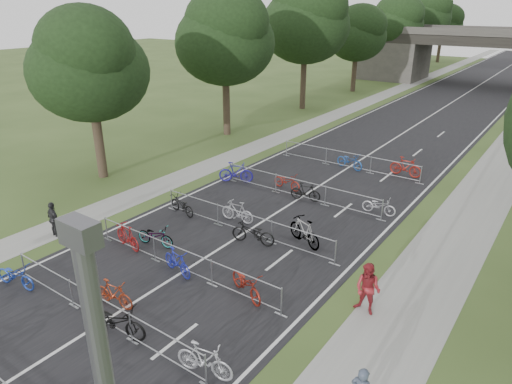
# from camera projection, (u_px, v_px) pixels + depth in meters

# --- Properties ---
(road) EXTENTS (11.00, 140.00, 0.01)m
(road) POSITION_uv_depth(u_px,v_px,m) (447.00, 105.00, 47.20)
(road) COLOR black
(road) RESTS_ON ground
(sidewalk_left) EXTENTS (2.00, 140.00, 0.01)m
(sidewalk_left) POSITION_uv_depth(u_px,v_px,m) (378.00, 97.00, 51.23)
(sidewalk_left) COLOR gray
(sidewalk_left) RESTS_ON ground
(lane_markings) EXTENTS (0.12, 140.00, 0.00)m
(lane_markings) POSITION_uv_depth(u_px,v_px,m) (447.00, 105.00, 47.20)
(lane_markings) COLOR silver
(lane_markings) RESTS_ON ground
(overpass_bridge) EXTENTS (31.00, 8.00, 7.05)m
(overpass_bridge) POSITION_uv_depth(u_px,v_px,m) (484.00, 57.00, 57.11)
(overpass_bridge) COLOR #3F3D38
(overpass_bridge) RESTS_ON ground
(tree_left_0) EXTENTS (6.72, 6.72, 10.25)m
(tree_left_0) POSITION_uv_depth(u_px,v_px,m) (89.00, 68.00, 25.26)
(tree_left_0) COLOR #33261C
(tree_left_0) RESTS_ON ground
(tree_left_1) EXTENTS (7.56, 7.56, 11.53)m
(tree_left_1) POSITION_uv_depth(u_px,v_px,m) (225.00, 39.00, 33.96)
(tree_left_1) COLOR #33261C
(tree_left_1) RESTS_ON ground
(tree_left_2) EXTENTS (8.40, 8.40, 12.81)m
(tree_left_2) POSITION_uv_depth(u_px,v_px,m) (306.00, 23.00, 42.66)
(tree_left_2) COLOR #33261C
(tree_left_2) RESTS_ON ground
(tree_left_3) EXTENTS (6.72, 6.72, 10.25)m
(tree_left_3) POSITION_uv_depth(u_px,v_px,m) (358.00, 34.00, 52.30)
(tree_left_3) COLOR #33261C
(tree_left_3) RESTS_ON ground
(tree_left_4) EXTENTS (7.56, 7.56, 11.53)m
(tree_left_4) POSITION_uv_depth(u_px,v_px,m) (395.00, 23.00, 61.00)
(tree_left_4) COLOR #33261C
(tree_left_4) RESTS_ON ground
(tree_left_5) EXTENTS (8.40, 8.40, 12.81)m
(tree_left_5) POSITION_uv_depth(u_px,v_px,m) (424.00, 15.00, 69.70)
(tree_left_5) COLOR #33261C
(tree_left_5) RESTS_ON ground
(tree_left_6) EXTENTS (6.72, 6.72, 10.25)m
(tree_left_6) POSITION_uv_depth(u_px,v_px,m) (443.00, 24.00, 79.33)
(tree_left_6) COLOR #33261C
(tree_left_6) RESTS_ON ground
(barrier_row_2) EXTENTS (9.70, 0.08, 1.10)m
(barrier_row_2) POSITION_uv_depth(u_px,v_px,m) (100.00, 310.00, 14.85)
(barrier_row_2) COLOR #9B9DA2
(barrier_row_2) RESTS_ON ground
(barrier_row_3) EXTENTS (9.70, 0.08, 1.10)m
(barrier_row_3) POSITION_uv_depth(u_px,v_px,m) (182.00, 260.00, 17.70)
(barrier_row_3) COLOR #9B9DA2
(barrier_row_3) RESTS_ON ground
(barrier_row_4) EXTENTS (9.70, 0.08, 1.10)m
(barrier_row_4) POSITION_uv_depth(u_px,v_px,m) (244.00, 223.00, 20.71)
(barrier_row_4) COLOR #9B9DA2
(barrier_row_4) RESTS_ON ground
(barrier_row_5) EXTENTS (9.70, 0.08, 1.10)m
(barrier_row_5) POSITION_uv_depth(u_px,v_px,m) (300.00, 189.00, 24.46)
(barrier_row_5) COLOR #9B9DA2
(barrier_row_5) RESTS_ON ground
(barrier_row_6) EXTENTS (9.70, 0.08, 1.10)m
(barrier_row_6) POSITION_uv_depth(u_px,v_px,m) (348.00, 160.00, 28.97)
(barrier_row_6) COLOR #9B9DA2
(barrier_row_6) RESTS_ON ground
(bike_8) EXTENTS (1.93, 0.98, 0.97)m
(bike_8) POSITION_uv_depth(u_px,v_px,m) (15.00, 276.00, 16.82)
(bike_8) COLOR #1D39A0
(bike_8) RESTS_ON ground
(bike_9) EXTENTS (1.73, 0.69, 1.01)m
(bike_9) POSITION_uv_depth(u_px,v_px,m) (114.00, 294.00, 15.72)
(bike_9) COLOR maroon
(bike_9) RESTS_ON ground
(bike_10) EXTENTS (2.26, 1.33, 1.12)m
(bike_10) POSITION_uv_depth(u_px,v_px,m) (116.00, 321.00, 14.27)
(bike_10) COLOR black
(bike_10) RESTS_ON ground
(bike_11) EXTENTS (1.86, 0.85, 1.08)m
(bike_11) POSITION_uv_depth(u_px,v_px,m) (204.00, 360.00, 12.75)
(bike_11) COLOR #AEAFB6
(bike_11) RESTS_ON ground
(bike_12) EXTENTS (1.86, 0.82, 1.08)m
(bike_12) POSITION_uv_depth(u_px,v_px,m) (127.00, 236.00, 19.53)
(bike_12) COLOR maroon
(bike_12) RESTS_ON ground
(bike_13) EXTENTS (1.88, 0.98, 0.94)m
(bike_13) POSITION_uv_depth(u_px,v_px,m) (155.00, 236.00, 19.72)
(bike_13) COLOR #9B9DA2
(bike_13) RESTS_ON ground
(bike_14) EXTENTS (1.81, 0.85, 1.05)m
(bike_14) POSITION_uv_depth(u_px,v_px,m) (177.00, 262.00, 17.63)
(bike_14) COLOR #1B2498
(bike_14) RESTS_ON ground
(bike_15) EXTENTS (2.10, 1.43, 1.04)m
(bike_15) POSITION_uv_depth(u_px,v_px,m) (246.00, 284.00, 16.26)
(bike_15) COLOR maroon
(bike_15) RESTS_ON ground
(bike_16) EXTENTS (1.92, 0.98, 0.96)m
(bike_16) POSITION_uv_depth(u_px,v_px,m) (182.00, 205.00, 22.69)
(bike_16) COLOR black
(bike_16) RESTS_ON ground
(bike_17) EXTENTS (1.81, 0.66, 1.07)m
(bike_17) POSITION_uv_depth(u_px,v_px,m) (237.00, 212.00, 21.87)
(bike_17) COLOR #96959C
(bike_17) RESTS_ON ground
(bike_18) EXTENTS (2.11, 1.12, 1.05)m
(bike_18) POSITION_uv_depth(u_px,v_px,m) (253.00, 233.00, 19.84)
(bike_18) COLOR black
(bike_18) RESTS_ON ground
(bike_19) EXTENTS (2.13, 1.34, 1.24)m
(bike_19) POSITION_uv_depth(u_px,v_px,m) (304.00, 231.00, 19.77)
(bike_19) COLOR #9B9DA2
(bike_19) RESTS_ON ground
(bike_20) EXTENTS (2.08, 1.45, 1.23)m
(bike_20) POSITION_uv_depth(u_px,v_px,m) (236.00, 172.00, 26.71)
(bike_20) COLOR navy
(bike_20) RESTS_ON ground
(bike_21) EXTENTS (1.86, 0.83, 0.95)m
(bike_21) POSITION_uv_depth(u_px,v_px,m) (287.00, 181.00, 25.76)
(bike_21) COLOR maroon
(bike_21) RESTS_ON ground
(bike_22) EXTENTS (1.71, 0.82, 0.99)m
(bike_22) POSITION_uv_depth(u_px,v_px,m) (306.00, 192.00, 24.25)
(bike_22) COLOR black
(bike_22) RESTS_ON ground
(bike_23) EXTENTS (1.74, 0.70, 0.90)m
(bike_23) POSITION_uv_depth(u_px,v_px,m) (379.00, 206.00, 22.72)
(bike_23) COLOR #ADACB4
(bike_23) RESTS_ON ground
(bike_26) EXTENTS (2.07, 1.12, 1.03)m
(bike_26) POSITION_uv_depth(u_px,v_px,m) (350.00, 161.00, 28.97)
(bike_26) COLOR #1C4A9A
(bike_26) RESTS_ON ground
(bike_27) EXTENTS (1.99, 0.64, 1.18)m
(bike_27) POSITION_uv_depth(u_px,v_px,m) (406.00, 167.00, 27.67)
(bike_27) COLOR maroon
(bike_27) RESTS_ON ground
(pedestrian_b) EXTENTS (0.96, 0.78, 1.86)m
(pedestrian_b) POSITION_uv_depth(u_px,v_px,m) (368.00, 289.00, 15.24)
(pedestrian_b) COLOR maroon
(pedestrian_b) RESTS_ON ground
(pedestrian_c) EXTENTS (1.01, 0.52, 1.64)m
(pedestrian_c) POSITION_uv_depth(u_px,v_px,m) (54.00, 219.00, 20.41)
(pedestrian_c) COLOR #232325
(pedestrian_c) RESTS_ON ground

